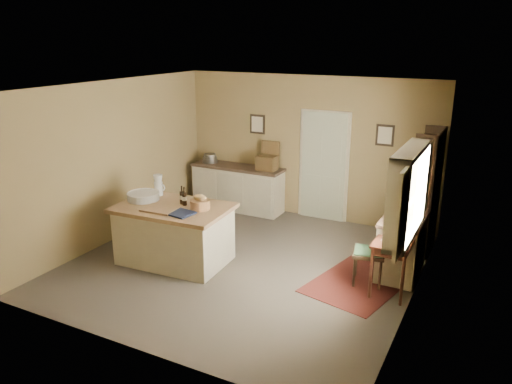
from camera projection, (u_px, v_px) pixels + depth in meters
ground at (245, 264)px, 7.73m from camera, size 5.00×5.00×0.00m
wall_back at (307, 148)px, 9.45m from camera, size 5.00×0.10×2.70m
wall_front at (130, 239)px, 5.21m from camera, size 5.00×0.10×2.70m
wall_left at (114, 161)px, 8.42m from camera, size 0.10×5.00×2.70m
wall_right at (420, 205)px, 6.24m from camera, size 0.10×5.00×2.70m
ceiling at (244, 87)px, 6.92m from camera, size 5.00×5.00×0.00m
door at (323, 165)px, 9.36m from camera, size 0.97×0.06×2.11m
framed_prints at (317, 129)px, 9.23m from camera, size 2.82×0.02×0.38m
window at (412, 194)px, 6.04m from camera, size 0.25×1.99×1.12m
work_island at (174, 232)px, 7.70m from camera, size 1.77×1.21×1.20m
sideboard at (238, 186)px, 10.04m from camera, size 1.89×0.54×1.18m
rug at (359, 282)px, 7.14m from camera, size 1.44×1.81×0.01m
writing_desk at (394, 246)px, 6.75m from camera, size 0.49×0.80×0.82m
desk_chair at (369, 253)px, 7.00m from camera, size 0.52×0.52×0.93m
right_cabinet at (402, 245)px, 7.28m from camera, size 0.57×1.03×0.99m
shelving_unit at (429, 192)px, 7.99m from camera, size 0.34×0.90×1.99m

